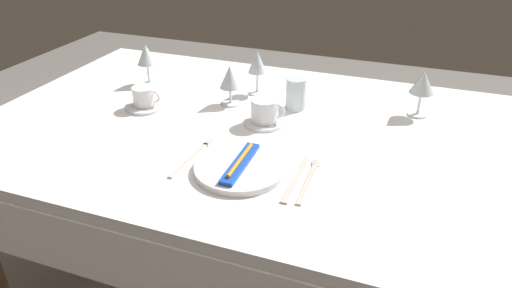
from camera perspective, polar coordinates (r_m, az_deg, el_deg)
dining_table at (r=1.49m, az=0.65°, el=-0.76°), size 1.80×1.11×0.74m
dinner_plate at (r=1.22m, az=-1.95°, el=-3.00°), size 0.25×0.25×0.02m
toothbrush_package at (r=1.21m, az=-1.96°, el=-2.33°), size 0.04×0.21×0.02m
fork_outer at (r=1.30m, az=-7.65°, el=-1.39°), size 0.03×0.23×0.00m
dinner_knife at (r=1.19m, az=4.93°, el=-4.35°), size 0.02×0.23×0.00m
spoon_soup at (r=1.21m, az=6.82°, el=-3.82°), size 0.03×0.22×0.01m
saucer_left at (r=1.47m, az=1.02°, el=2.72°), size 0.13×0.13×0.01m
coffee_cup_left at (r=1.45m, az=1.09°, el=4.19°), size 0.11×0.09×0.07m
saucer_right at (r=1.63m, az=-13.47°, el=4.56°), size 0.14×0.14×0.01m
coffee_cup_right at (r=1.61m, az=-13.57°, el=5.76°), size 0.10×0.08×0.06m
wine_glass_centre at (r=1.80m, az=-13.37°, el=10.46°), size 0.07×0.07×0.15m
wine_glass_left at (r=1.66m, az=0.16°, el=9.84°), size 0.07×0.07×0.16m
wine_glass_right at (r=1.58m, az=19.88°, el=6.96°), size 0.08×0.08×0.15m
wine_glass_far at (r=1.58m, az=-3.23°, el=8.04°), size 0.07×0.07×0.14m
drink_tumbler at (r=1.57m, az=4.96°, el=5.99°), size 0.07×0.07×0.11m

